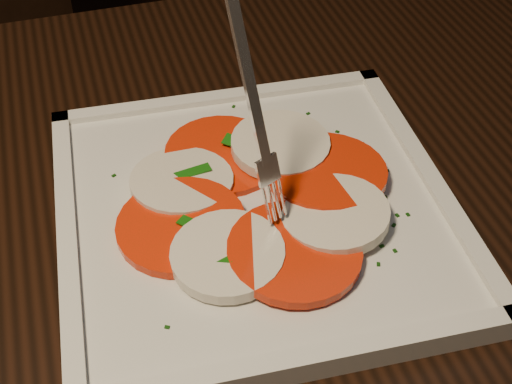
% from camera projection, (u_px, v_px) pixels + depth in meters
% --- Properties ---
extents(table, '(1.28, 0.92, 0.75)m').
position_uv_depth(table, '(160.00, 327.00, 0.63)').
color(table, black).
rests_on(table, ground).
extents(plate, '(0.37, 0.37, 0.01)m').
position_uv_depth(plate, '(256.00, 212.00, 0.59)').
color(plate, silver).
rests_on(plate, table).
extents(caprese_salad, '(0.24, 0.25, 0.02)m').
position_uv_depth(caprese_salad, '(256.00, 198.00, 0.57)').
color(caprese_salad, red).
rests_on(caprese_salad, plate).
extents(fork, '(0.04, 0.06, 0.17)m').
position_uv_depth(fork, '(250.00, 111.00, 0.50)').
color(fork, white).
rests_on(fork, caprese_salad).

